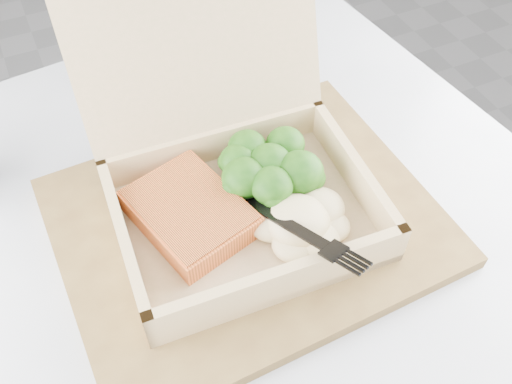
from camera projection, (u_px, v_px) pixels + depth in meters
name	position (u px, v px, depth m)	size (l,w,h in m)	color
floor	(361.00, 193.00, 1.53)	(4.00, 4.00, 0.00)	gray
cafe_table	(232.00, 319.00, 0.72)	(0.80, 0.80, 0.70)	black
serving_tray	(247.00, 222.00, 0.58)	(0.37, 0.30, 0.02)	brown
takeout_container	(229.00, 156.00, 0.55)	(0.26, 0.27, 0.22)	tan
salmon_fillet	(190.00, 213.00, 0.55)	(0.09, 0.12, 0.02)	orange
broccoli_pile	(270.00, 168.00, 0.58)	(0.11, 0.11, 0.04)	#357119
mashed_potatoes	(298.00, 221.00, 0.54)	(0.10, 0.09, 0.03)	beige
plastic_fork	(269.00, 209.00, 0.53)	(0.06, 0.15, 0.03)	black
receipt	(192.00, 104.00, 0.71)	(0.07, 0.12, 0.00)	white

